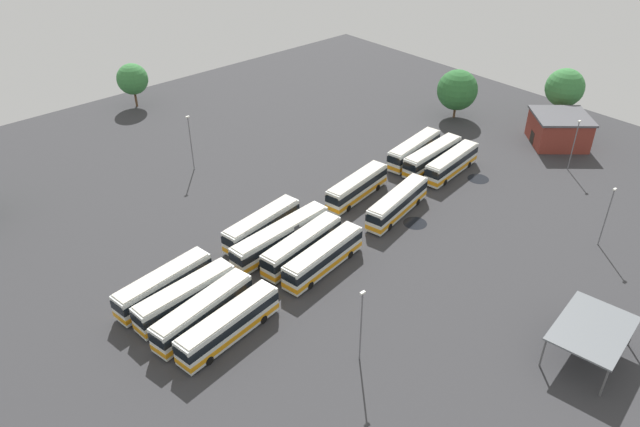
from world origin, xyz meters
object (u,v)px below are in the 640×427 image
object	(u,v)px
bus_row0_slot1	(414,150)
tree_west_edge	(565,88)
bus_row2_slot1	(281,237)
lamp_post_far_corner	(361,324)
lamp_post_mid_lot	(607,215)
depot_building	(559,129)
bus_row3_slot1	(186,297)
tree_north_edge	(132,79)
bus_row2_slot3	(323,257)
tree_south_edge	(457,90)
bus_row2_slot2	(302,246)
bus_row0_slot2	(432,156)
bus_row3_slot0	(164,285)
bus_row3_slot2	(203,312)
bus_row0_slot3	(452,163)
maintenance_shelter	(593,329)
bus_row1_slot3	(397,203)
bus_row2_slot0	(262,226)
lamp_post_near_entrance	(191,141)
bus_row1_slot1	(357,187)
bus_row3_slot3	(229,325)
lamp_post_by_building	(574,143)

from	to	relation	value
bus_row0_slot1	tree_west_edge	world-z (taller)	tree_west_edge
bus_row2_slot1	lamp_post_far_corner	distance (m)	21.40
lamp_post_far_corner	lamp_post_mid_lot	xyz separation A→B (m)	(-37.51, 6.42, -0.24)
bus_row0_slot1	bus_row2_slot1	bearing A→B (deg)	8.93
depot_building	lamp_post_far_corner	bearing A→B (deg)	12.14
bus_row3_slot1	tree_north_edge	size ratio (longest dim) A/B	1.48
bus_row0_slot1	bus_row2_slot3	xyz separation A→B (m)	(30.22, 11.70, 0.00)
tree_north_edge	tree_south_edge	size ratio (longest dim) A/B	0.93
bus_row2_slot2	depot_building	xyz separation A→B (m)	(-53.84, 4.01, 0.76)
bus_row0_slot2	bus_row3_slot0	distance (m)	47.91
tree_north_edge	bus_row3_slot2	bearing A→B (deg)	69.12
bus_row2_slot3	bus_row0_slot3	bearing A→B (deg)	-171.26
bus_row0_slot3	maintenance_shelter	size ratio (longest dim) A/B	1.21
bus_row3_slot1	bus_row1_slot3	bearing A→B (deg)	176.06
bus_row2_slot1	tree_west_edge	size ratio (longest dim) A/B	1.54
lamp_post_mid_lot	tree_south_edge	world-z (taller)	tree_south_edge
bus_row0_slot2	maintenance_shelter	distance (m)	42.03
bus_row2_slot0	lamp_post_near_entrance	distance (m)	22.88
bus_row3_slot0	bus_row2_slot3	bearing A→B (deg)	154.70
bus_row2_slot0	lamp_post_mid_lot	bearing A→B (deg)	136.28
depot_building	maintenance_shelter	bearing A→B (deg)	33.34
bus_row1_slot1	bus_row3_slot1	distance (m)	31.73
lamp_post_near_entrance	bus_row1_slot1	bearing A→B (deg)	119.20
bus_row2_slot2	bus_row3_slot3	bearing A→B (deg)	20.88
bus_row0_slot1	bus_row2_slot1	distance (m)	31.80
bus_row2_slot0	depot_building	xyz separation A→B (m)	(-54.84, 10.98, 0.76)
bus_row1_slot1	bus_row3_slot2	world-z (taller)	same
bus_row3_slot3	lamp_post_near_entrance	world-z (taller)	lamp_post_near_entrance
bus_row3_slot0	maintenance_shelter	distance (m)	46.18
tree_north_edge	bus_row3_slot1	bearing A→B (deg)	67.88
tree_west_edge	bus_row2_slot1	bearing A→B (deg)	-2.24
bus_row0_slot1	lamp_post_far_corner	world-z (taller)	lamp_post_far_corner
bus_row3_slot1	tree_west_edge	world-z (taller)	tree_west_edge
bus_row0_slot3	bus_row2_slot0	distance (m)	33.07
bus_row0_slot1	lamp_post_by_building	distance (m)	24.56
bus_row0_slot3	tree_south_edge	distance (m)	22.64
bus_row3_slot2	tree_north_edge	distance (m)	65.63
bus_row2_slot1	bus_row0_slot2	bearing A→B (deg)	-177.29
bus_row0_slot1	lamp_post_mid_lot	bearing A→B (deg)	90.20
bus_row1_slot3	depot_building	distance (m)	37.48
bus_row0_slot3	bus_row2_slot3	bearing A→B (deg)	8.74
bus_row2_slot0	bus_row3_slot3	bearing A→B (deg)	42.32
bus_row3_slot0	lamp_post_by_building	xyz separation A→B (m)	(-63.45, 14.87, 2.74)
bus_row2_slot0	bus_row2_slot1	bearing A→B (deg)	94.53
bus_row3_slot0	tree_north_edge	xyz separation A→B (m)	(-24.29, -54.36, 3.61)
bus_row2_slot0	depot_building	world-z (taller)	depot_building
bus_row0_slot3	tree_west_edge	distance (m)	31.38
lamp_post_far_corner	tree_north_edge	distance (m)	77.39
bus_row2_slot2	bus_row3_slot2	world-z (taller)	same
tree_west_edge	lamp_post_by_building	bearing A→B (deg)	34.68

